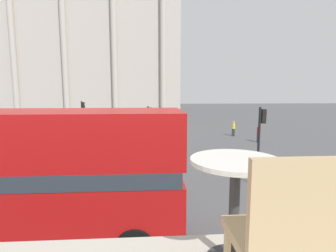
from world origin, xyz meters
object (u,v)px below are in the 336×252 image
cafe_chair_0 (281,236)px  car_white (101,141)px  plaza_building_left (96,43)px  traffic_light_near (260,135)px  pedestrian_olive (146,130)px  cafe_dining_table (235,187)px  car_silver (71,132)px  pedestrian_yellow (233,127)px  pedestrian_red (259,132)px  traffic_light_mid (149,123)px  traffic_light_far (83,115)px

cafe_chair_0 → car_white: (-4.67, 20.42, -3.39)m
plaza_building_left → traffic_light_near: 39.13m
traffic_light_near → pedestrian_olive: bearing=115.0°
cafe_dining_table → car_silver: cafe_dining_table is taller
cafe_chair_0 → car_silver: bearing=101.9°
plaza_building_left → pedestrian_yellow: (18.05, -20.06, -12.07)m
plaza_building_left → car_white: 29.00m
car_white → car_silver: same height
car_white → car_silver: bearing=-166.6°
cafe_dining_table → pedestrian_red: (9.51, 21.94, -3.14)m
car_silver → pedestrian_olive: 7.60m
traffic_light_mid → traffic_light_far: (-6.27, 5.32, 0.12)m
traffic_light_near → pedestrian_yellow: size_ratio=2.48×
cafe_dining_table → traffic_light_mid: (-0.68, 18.09, -1.72)m
cafe_chair_0 → traffic_light_mid: cafe_chair_0 is taller
traffic_light_far → pedestrian_red: traffic_light_far is taller
plaza_building_left → car_silver: bearing=-86.4°
cafe_dining_table → traffic_light_mid: bearing=92.2°
cafe_chair_0 → traffic_light_far: 25.02m
traffic_light_far → pedestrian_olive: traffic_light_far is taller
plaza_building_left → car_silver: size_ratio=6.82×
car_silver → pedestrian_red: size_ratio=2.50×
car_silver → pedestrian_yellow: size_ratio=2.61×
traffic_light_mid → pedestrian_red: 10.99m
cafe_dining_table → traffic_light_mid: cafe_dining_table is taller
pedestrian_yellow → pedestrian_olive: bearing=-168.2°
cafe_chair_0 → car_white: size_ratio=0.22×
cafe_dining_table → car_silver: bearing=108.9°
traffic_light_near → car_white: (-9.52, 9.00, -1.89)m
traffic_light_mid → car_white: 4.65m
pedestrian_red → traffic_light_far: bearing=108.6°
traffic_light_mid → cafe_chair_0: bearing=-87.8°
traffic_light_mid → car_silver: traffic_light_mid is taller
pedestrian_red → pedestrian_yellow: 3.82m
car_white → traffic_light_near: bearing=22.1°
cafe_dining_table → cafe_chair_0: (0.03, -0.56, -0.02)m
cafe_chair_0 → pedestrian_red: cafe_chair_0 is taller
traffic_light_far → car_white: 4.61m
pedestrian_yellow → plaza_building_left: bearing=131.4°
cafe_chair_0 → traffic_light_far: (-6.99, 23.97, -1.57)m
pedestrian_yellow → car_silver: bearing=-178.1°
traffic_light_near → car_silver: traffic_light_near is taller
cafe_chair_0 → car_white: cafe_chair_0 is taller
cafe_dining_table → pedestrian_olive: cafe_dining_table is taller
traffic_light_far → pedestrian_yellow: 15.45m
traffic_light_far → traffic_light_near: bearing=-46.7°
pedestrian_red → pedestrian_yellow: bearing=42.8°
traffic_light_mid → car_white: bearing=155.9°
cafe_dining_table → traffic_light_near: (4.88, 10.86, -1.51)m
plaza_building_left → pedestrian_yellow: plaza_building_left is taller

